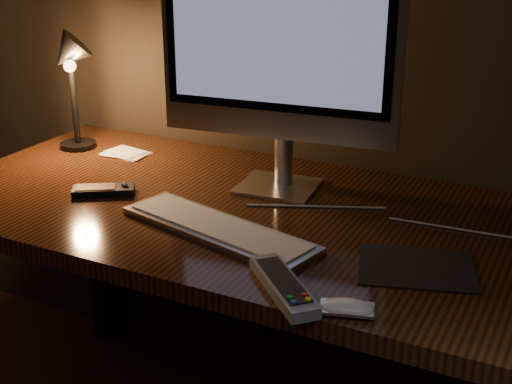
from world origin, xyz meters
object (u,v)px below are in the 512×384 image
at_px(media_remote, 103,190).
at_px(desk, 271,248).
at_px(tv_remote, 283,285).
at_px(desk_lamp, 70,70).
at_px(mouse, 347,309).
at_px(keyboard, 218,228).
at_px(monitor, 279,43).

bearing_deg(media_remote, desk, -10.41).
distance_m(desk, tv_remote, 0.46).
bearing_deg(desk, desk_lamp, 173.32).
bearing_deg(mouse, keyboard, 135.42).
distance_m(desk, monitor, 0.49).
xyz_separation_m(keyboard, mouse, (0.36, -0.19, 0.00)).
relative_size(desk, tv_remote, 8.16).
height_order(desk, media_remote, media_remote).
xyz_separation_m(tv_remote, desk_lamp, (-0.86, 0.46, 0.22)).
height_order(keyboard, mouse, same).
distance_m(mouse, media_remote, 0.76).
bearing_deg(desk_lamp, media_remote, -19.73).
relative_size(media_remote, desk_lamp, 0.44).
distance_m(desk, mouse, 0.55).
bearing_deg(tv_remote, keyboard, -171.82).
bearing_deg(monitor, desk, -81.99).
bearing_deg(mouse, monitor, 109.99).
bearing_deg(desk_lamp, keyboard, -4.79).
bearing_deg(desk, keyboard, -95.32).
bearing_deg(mouse, desk, 112.90).
bearing_deg(keyboard, mouse, -14.10).
bearing_deg(media_remote, monitor, -0.89).
bearing_deg(monitor, mouse, -59.61).
xyz_separation_m(desk, keyboard, (-0.02, -0.22, 0.14)).
relative_size(desk, mouse, 17.42).
bearing_deg(mouse, desk_lamp, 137.09).
xyz_separation_m(media_remote, tv_remote, (0.59, -0.23, 0.00)).
xyz_separation_m(monitor, media_remote, (-0.36, -0.22, -0.35)).
xyz_separation_m(desk, media_remote, (-0.38, -0.15, 0.14)).
height_order(desk, tv_remote, tv_remote).
height_order(media_remote, desk_lamp, desk_lamp).
distance_m(monitor, tv_remote, 0.61).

